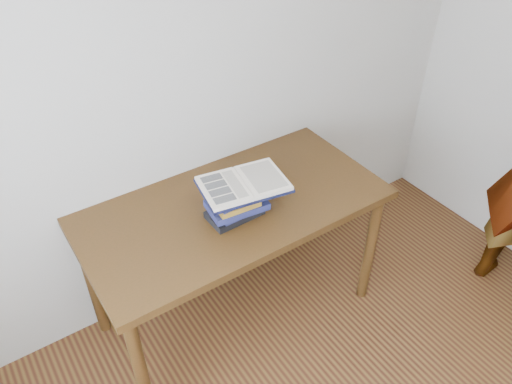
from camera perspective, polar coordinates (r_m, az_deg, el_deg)
desk at (r=2.47m, az=-2.50°, el=-3.12°), size 1.48×0.74×0.79m
book_stack at (r=2.29m, az=-2.39°, el=-1.48°), size 0.28×0.20×0.15m
open_book at (r=2.26m, az=-1.42°, el=0.91°), size 0.43×0.33×0.03m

